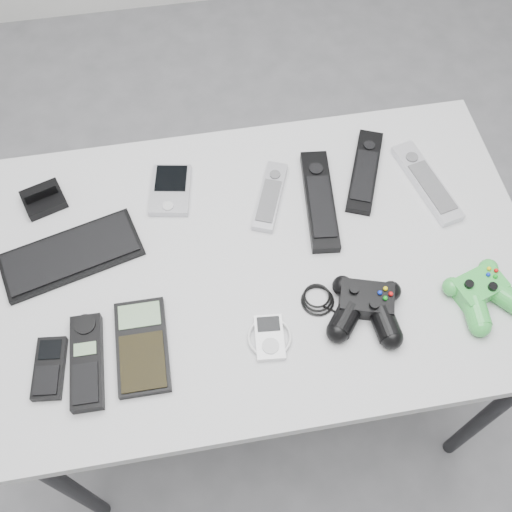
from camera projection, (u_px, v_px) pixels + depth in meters
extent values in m
plane|color=slate|center=(258.00, 374.00, 1.80)|extent=(3.50, 3.50, 0.00)
cube|color=#ADADB0|center=(265.00, 261.00, 1.19)|extent=(1.06, 0.68, 0.03)
cylinder|color=black|center=(70.00, 488.00, 1.31)|extent=(0.03, 0.03, 0.68)
cylinder|color=black|center=(489.00, 414.00, 1.40)|extent=(0.03, 0.03, 0.68)
cylinder|color=black|center=(67.00, 260.00, 1.61)|extent=(0.03, 0.03, 0.68)
cylinder|color=black|center=(414.00, 209.00, 1.69)|extent=(0.03, 0.03, 0.68)
cube|color=black|center=(71.00, 254.00, 1.17)|extent=(0.29, 0.18, 0.02)
cube|color=black|center=(42.00, 196.00, 1.23)|extent=(0.10, 0.09, 0.04)
cube|color=#ABACB3|center=(170.00, 190.00, 1.25)|extent=(0.10, 0.14, 0.02)
cube|color=#ABACB3|center=(270.00, 196.00, 1.24)|extent=(0.10, 0.18, 0.02)
cube|color=black|center=(320.00, 200.00, 1.24)|extent=(0.08, 0.25, 0.02)
cube|color=black|center=(365.00, 171.00, 1.28)|extent=(0.13, 0.22, 0.02)
cube|color=silver|center=(427.00, 182.00, 1.26)|extent=(0.10, 0.22, 0.02)
cube|color=black|center=(49.00, 368.00, 1.06)|extent=(0.06, 0.12, 0.02)
cube|color=black|center=(87.00, 362.00, 1.06)|extent=(0.06, 0.18, 0.03)
cube|color=black|center=(142.00, 346.00, 1.08)|extent=(0.09, 0.18, 0.02)
cube|color=white|center=(270.00, 337.00, 1.09)|extent=(0.09, 0.09, 0.02)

